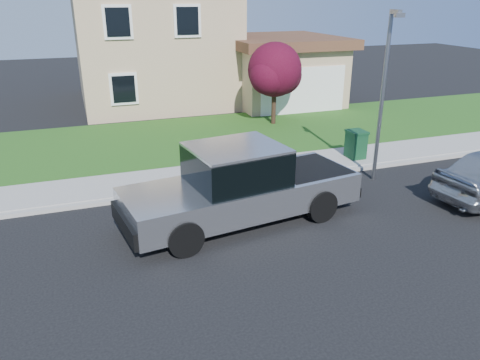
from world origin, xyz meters
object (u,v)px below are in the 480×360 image
(trash_bin, at_px, (356,144))
(street_lamp, at_px, (384,88))
(ornamental_tree, at_px, (275,72))
(pickup_truck, at_px, (241,186))
(woman, at_px, (241,166))

(trash_bin, xyz_separation_m, street_lamp, (-0.41, -1.84, 2.39))
(street_lamp, bearing_deg, trash_bin, 89.89)
(trash_bin, bearing_deg, ornamental_tree, 97.56)
(ornamental_tree, distance_m, street_lamp, 7.58)
(pickup_truck, relative_size, woman, 3.96)
(pickup_truck, height_order, street_lamp, street_lamp)
(woman, relative_size, ornamental_tree, 0.46)
(pickup_truck, relative_size, ornamental_tree, 1.81)
(trash_bin, height_order, street_lamp, street_lamp)
(pickup_truck, distance_m, street_lamp, 5.74)
(woman, relative_size, street_lamp, 0.32)
(pickup_truck, xyz_separation_m, street_lamp, (5.19, 1.35, 2.06))
(pickup_truck, bearing_deg, street_lamp, 6.39)
(woman, xyz_separation_m, ornamental_tree, (4.11, 6.90, 1.67))
(ornamental_tree, xyz_separation_m, trash_bin, (0.78, -5.71, -1.81))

